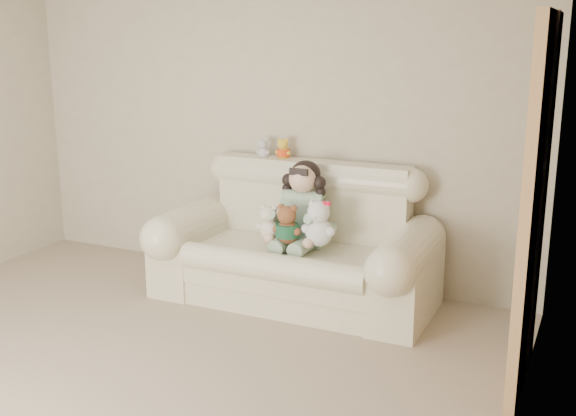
{
  "coord_description": "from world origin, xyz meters",
  "views": [
    {
      "loc": [
        2.55,
        -2.54,
        1.97
      ],
      "look_at": [
        0.49,
        1.9,
        0.75
      ],
      "focal_mm": 43.17,
      "sensor_mm": 36.0,
      "label": 1
    }
  ],
  "objects_px": {
    "sofa": "(294,235)",
    "white_cat": "(319,218)",
    "cream_teddy": "(269,219)",
    "seated_child": "(303,203)",
    "brown_teddy": "(287,221)"
  },
  "relations": [
    {
      "from": "sofa",
      "to": "white_cat",
      "type": "height_order",
      "value": "sofa"
    },
    {
      "from": "white_cat",
      "to": "cream_teddy",
      "type": "bearing_deg",
      "value": 175.97
    },
    {
      "from": "seated_child",
      "to": "cream_teddy",
      "type": "bearing_deg",
      "value": -140.89
    },
    {
      "from": "sofa",
      "to": "brown_teddy",
      "type": "bearing_deg",
      "value": -82.1
    },
    {
      "from": "seated_child",
      "to": "white_cat",
      "type": "relative_size",
      "value": 1.64
    },
    {
      "from": "seated_child",
      "to": "white_cat",
      "type": "bearing_deg",
      "value": -51.25
    },
    {
      "from": "cream_teddy",
      "to": "sofa",
      "type": "bearing_deg",
      "value": 66.11
    },
    {
      "from": "sofa",
      "to": "cream_teddy",
      "type": "bearing_deg",
      "value": -138.67
    },
    {
      "from": "seated_child",
      "to": "brown_teddy",
      "type": "xyz_separation_m",
      "value": [
        -0.02,
        -0.24,
        -0.08
      ]
    },
    {
      "from": "white_cat",
      "to": "cream_teddy",
      "type": "xyz_separation_m",
      "value": [
        -0.39,
        -0.02,
        -0.05
      ]
    },
    {
      "from": "brown_teddy",
      "to": "cream_teddy",
      "type": "relative_size",
      "value": 1.1
    },
    {
      "from": "sofa",
      "to": "cream_teddy",
      "type": "height_order",
      "value": "sofa"
    },
    {
      "from": "sofa",
      "to": "brown_teddy",
      "type": "distance_m",
      "value": 0.22
    },
    {
      "from": "white_cat",
      "to": "seated_child",
      "type": "bearing_deg",
      "value": 131.65
    },
    {
      "from": "white_cat",
      "to": "cream_teddy",
      "type": "relative_size",
      "value": 1.29
    }
  ]
}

